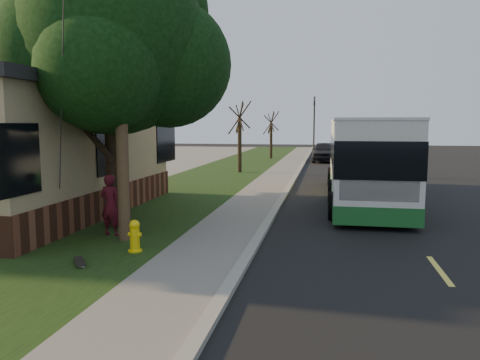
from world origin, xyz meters
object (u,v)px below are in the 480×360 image
Objects in this scene: skateboarder at (111,205)px; dumpster at (3,191)px; traffic_signal at (314,122)px; utility_pole at (119,55)px; bare_tree_near at (240,138)px; fire_hydrant at (135,236)px; transit_bus at (363,157)px; leafy_tree at (115,45)px; bare_tree_far at (271,136)px; distant_car at (324,152)px; skateboard_main at (80,262)px.

dumpster is (-5.28, 2.78, -0.16)m from skateboarder.
traffic_signal is 3.38× the size of skateboarder.
utility_pole is 2.11× the size of bare_tree_near.
fire_hydrant is at bearing -54.62° from utility_pole.
transit_bus is at bearing 57.79° from fire_hydrant.
utility_pole is at bearing -128.48° from transit_bus.
leafy_tree is at bearing -68.28° from skateboarder.
bare_tree_near is at bearing 92.86° from fire_hydrant.
leafy_tree reaches higher than bare_tree_far.
utility_pole is at bearing -28.48° from dumpster.
bare_tree_far reaches higher than dumpster.
bare_tree_near is 11.32m from distant_car.
dumpster is (-5.62, -13.85, -1.43)m from bare_tree_near.
bare_tree_near reaches higher than fire_hydrant.
transit_bus is 2.49× the size of distant_car.
distant_car is (4.85, 29.20, 0.68)m from skateboard_main.
fire_hydrant is at bearing -59.33° from leafy_tree.
utility_pole is (-0.71, 0.99, 4.20)m from fire_hydrant.
utility_pole reaches higher than traffic_signal.
transit_bus reaches higher than skateboard_main.
leafy_tree reaches higher than fire_hydrant.
traffic_signal reaches higher than dumpster.
utility_pole is at bearing 88.80° from skateboard_main.
skateboarder is at bearing 132.15° from fire_hydrant.
fire_hydrant is 1.90m from skateboarder.
leafy_tree is at bearing -102.47° from distant_car.
traffic_signal is at bearing 48.81° from bare_tree_far.
skateboarder is at bearing -91.68° from bare_tree_far.
fire_hydrant is 0.06× the size of transit_bus.
skateboarder is 5.97m from dumpster.
skateboarder is (-0.34, -16.63, -1.27)m from bare_tree_near.
skateboard_main is at bearing -99.32° from distant_car.
leafy_tree is 26.41m from distant_car.
skateboard_main is (-0.04, -2.13, -4.51)m from utility_pole.
utility_pole reaches higher than leafy_tree.
fire_hydrant is 0.17× the size of bare_tree_near.
utility_pole is 2.25× the size of bare_tree_far.
distant_car is at bearing 94.84° from transit_bus.
skateboarder is (0.33, -1.28, -4.28)m from leafy_tree.
distant_car is at bearing 63.60° from bare_tree_near.
bare_tree_near is 1.07× the size of bare_tree_far.
transit_bus is (6.42, 8.07, -2.95)m from utility_pole.
bare_tree_near is 5.96× the size of skateboard_main.
leafy_tree is 1.66× the size of distant_car.
dumpster reaches higher than skateboard_main.
skateboarder is at bearing 144.89° from utility_pole.
skateboarder is at bearing -101.20° from distant_car.
skateboard_main is 29.61m from distant_car.
skateboard_main is (-6.46, -10.20, -1.56)m from transit_bus.
leafy_tree reaches higher than distant_car.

